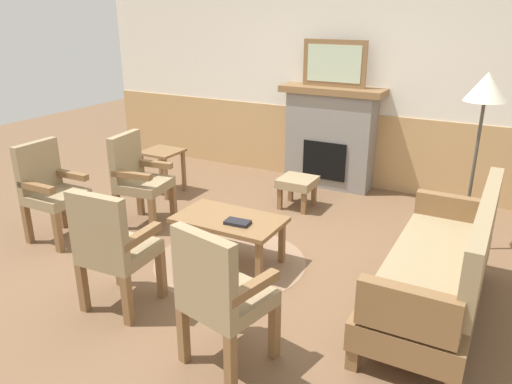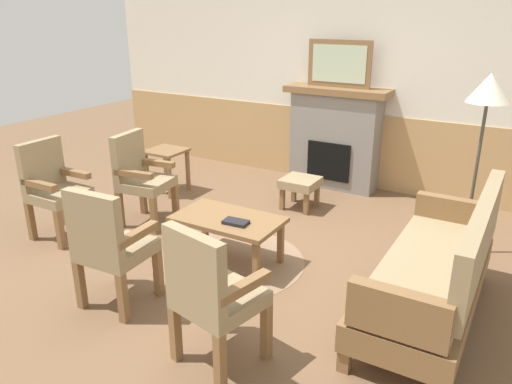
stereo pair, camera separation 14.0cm
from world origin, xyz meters
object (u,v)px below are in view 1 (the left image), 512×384
Objects in this scene: armchair_front_left at (220,292)px; book_on_table at (238,222)px; fireplace at (330,137)px; armchair_by_window_left at (50,187)px; side_table at (162,160)px; footstool at (297,184)px; armchair_front_center at (113,245)px; framed_picture at (334,63)px; coffee_table at (229,223)px; couch at (439,270)px; floor_lamp_by_couch at (485,99)px; armchair_near_fireplace at (138,176)px.

book_on_table is at bearing 115.48° from armchair_front_left.
fireplace is 3.38m from armchair_by_window_left.
footstool is at bearing 11.71° from side_table.
armchair_front_center is at bearing 170.83° from armchair_front_left.
framed_picture is 0.83× the size of coffee_table.
fireplace is at bearing 83.22° from armchair_front_center.
couch and armchair_by_window_left have the same top height.
framed_picture is 3.70× the size of book_on_table.
floor_lamp_by_couch is (1.80, -1.15, -0.11)m from framed_picture.
couch and armchair_near_fireplace have the same top height.
armchair_front_center is at bearing -109.60° from coffee_table.
floor_lamp_by_couch reaches higher than side_table.
framed_picture reaches higher than coffee_table.
fireplace is at bearing -90.00° from framed_picture.
armchair_by_window_left and armchair_front_left have the same top height.
footstool is at bearing 43.46° from armchair_near_fireplace.
armchair_near_fireplace is 0.58× the size of floor_lamp_by_couch.
side_table is at bearing 161.22° from couch.
floor_lamp_by_couch reaches higher than coffee_table.
framed_picture is 0.82× the size of armchair_front_center.
framed_picture reaches higher than armchair_front_left.
armchair_near_fireplace is at bearing -66.66° from side_table.
book_on_table is 0.22× the size of armchair_near_fireplace.
framed_picture is 2.72m from armchair_near_fireplace.
coffee_table is (-1.79, 0.01, -0.01)m from couch.
side_table is at bearing 84.67° from armchair_by_window_left.
coffee_table is at bearing -90.95° from framed_picture.
fireplace is at bearing 89.05° from coffee_table.
armchair_by_window_left reaches higher than footstool.
floor_lamp_by_couch is at bearing -32.58° from framed_picture.
armchair_front_left is 0.58× the size of floor_lamp_by_couch.
armchair_front_center is at bearing -96.78° from framed_picture.
armchair_near_fireplace is at bearing 142.62° from armchair_front_left.
couch is 1.66m from book_on_table.
fireplace is 3.70m from armchair_front_left.
floor_lamp_by_couch reaches higher than couch.
couch is at bearing -91.93° from floor_lamp_by_couch.
side_table is (-3.47, 1.18, 0.04)m from couch.
floor_lamp_by_couch is (3.51, 0.11, 1.02)m from side_table.
framed_picture is 1.57m from footstool.
armchair_front_left reaches higher than book_on_table.
armchair_front_center is (-0.51, -0.96, 0.08)m from book_on_table.
fireplace is at bearing 58.02° from armchair_near_fireplace.
couch is 1.88× the size of coffee_table.
fireplace is 2.52m from book_on_table.
fireplace is 1.33× the size of armchair_front_center.
armchair_near_fireplace and armchair_by_window_left have the same top height.
floor_lamp_by_couch is (3.65, 1.67, 0.91)m from armchair_by_window_left.
framed_picture is 3.64m from armchair_front_center.
book_on_table is 0.22× the size of armchair_front_center.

